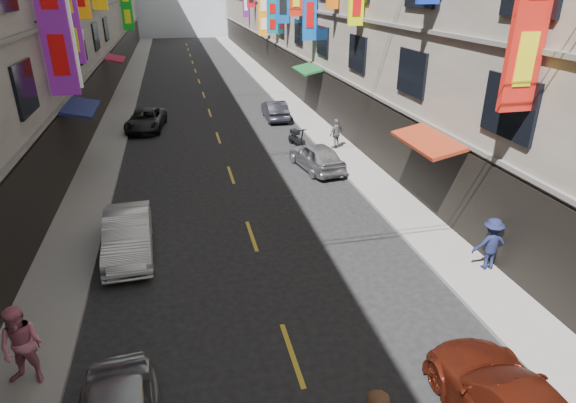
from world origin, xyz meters
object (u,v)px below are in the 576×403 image
scooter_far_right (297,139)px  pedestrian_rnear (491,244)px  car_left_mid (128,235)px  car_left_far (146,120)px  car_right_mid (316,156)px  pedestrian_rfar (336,134)px  pedestrian_lfar (22,347)px  car_right_far (275,110)px

scooter_far_right → pedestrian_rnear: 13.50m
car_left_mid → pedestrian_rnear: size_ratio=2.48×
car_left_far → car_right_mid: (8.00, -8.85, 0.05)m
car_left_mid → car_right_mid: (8.00, 6.13, -0.03)m
pedestrian_rfar → car_right_mid: bearing=26.3°
car_right_mid → pedestrian_lfar: (-9.70, -11.49, 0.42)m
car_right_far → pedestrian_rfar: bearing=106.0°
scooter_far_right → car_right_mid: size_ratio=0.47×
car_left_far → car_left_mid: bearing=-82.2°
car_right_mid → pedestrian_lfar: size_ratio=2.00×
car_left_far → car_right_mid: size_ratio=1.13×
pedestrian_lfar → pedestrian_rfar: size_ratio=1.21×
car_right_far → pedestrian_rfar: size_ratio=2.36×
scooter_far_right → car_right_mid: (0.05, -3.60, 0.20)m
scooter_far_right → pedestrian_lfar: size_ratio=0.94×
car_right_mid → pedestrian_rnear: pedestrian_rnear is taller
scooter_far_right → car_left_mid: (-7.95, -9.73, 0.23)m
car_right_mid → car_left_mid: bearing=28.1°
car_left_mid → car_left_far: (0.00, 14.98, -0.08)m
car_right_far → pedestrian_lfar: (-9.68, -20.99, 0.46)m
car_left_far → pedestrian_lfar: pedestrian_lfar is taller
car_left_far → pedestrian_rfar: bearing=-24.9°
scooter_far_right → pedestrian_rfar: size_ratio=1.15×
pedestrian_lfar → pedestrian_rnear: size_ratio=1.15×
car_left_far → pedestrian_rfar: 11.66m
scooter_far_right → pedestrian_rfar: pedestrian_rfar is taller
car_right_mid → pedestrian_rfar: size_ratio=2.43×
pedestrian_rfar → car_right_far: bearing=-103.7°
scooter_far_right → pedestrian_rnear: bearing=87.3°
car_right_far → pedestrian_rfar: (1.82, -6.95, 0.29)m
car_right_far → pedestrian_rfar: 7.19m
scooter_far_right → car_left_far: 9.53m
scooter_far_right → car_right_far: 5.90m
car_left_mid → pedestrian_lfar: size_ratio=2.16×
car_left_far → pedestrian_rnear: bearing=-52.5°
scooter_far_right → pedestrian_rnear: (2.62, -13.24, 0.50)m
scooter_far_right → pedestrian_lfar: pedestrian_lfar is taller
scooter_far_right → car_right_mid: 3.60m
car_left_far → car_right_mid: bearing=-40.1°
car_left_mid → car_left_far: 14.98m
pedestrian_rnear → car_right_far: bearing=-76.7°
car_left_far → pedestrian_rnear: (10.57, -18.49, 0.35)m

